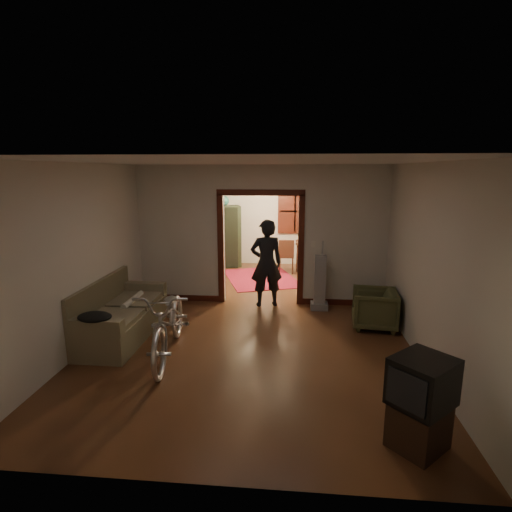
# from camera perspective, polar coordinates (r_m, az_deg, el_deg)

# --- Properties ---
(floor) EXTENTS (5.00, 8.50, 0.01)m
(floor) POSITION_cam_1_polar(r_m,az_deg,el_deg) (7.69, 0.21, -8.30)
(floor) COLOR #3E2213
(floor) RESTS_ON ground
(ceiling) EXTENTS (5.00, 8.50, 0.01)m
(ceiling) POSITION_cam_1_polar(r_m,az_deg,el_deg) (7.21, 0.22, 13.05)
(ceiling) COLOR white
(ceiling) RESTS_ON floor
(wall_back) EXTENTS (5.00, 0.02, 2.80)m
(wall_back) POSITION_cam_1_polar(r_m,az_deg,el_deg) (11.52, 2.08, 5.72)
(wall_back) COLOR beige
(wall_back) RESTS_ON floor
(wall_left) EXTENTS (0.02, 8.50, 2.80)m
(wall_left) POSITION_cam_1_polar(r_m,az_deg,el_deg) (7.94, -18.09, 2.21)
(wall_left) COLOR beige
(wall_left) RESTS_ON floor
(wall_right) EXTENTS (0.02, 8.50, 2.80)m
(wall_right) POSITION_cam_1_polar(r_m,az_deg,el_deg) (7.53, 19.54, 1.60)
(wall_right) COLOR beige
(wall_right) RESTS_ON floor
(partition_wall) EXTENTS (5.00, 0.14, 2.80)m
(partition_wall) POSITION_cam_1_polar(r_m,az_deg,el_deg) (8.06, 0.68, 2.96)
(partition_wall) COLOR beige
(partition_wall) RESTS_ON floor
(door_casing) EXTENTS (1.74, 0.20, 2.32)m
(door_casing) POSITION_cam_1_polar(r_m,az_deg,el_deg) (8.11, 0.68, 0.86)
(door_casing) COLOR #3E160E
(door_casing) RESTS_ON floor
(far_window) EXTENTS (0.98, 0.06, 1.28)m
(far_window) POSITION_cam_1_polar(r_m,az_deg,el_deg) (11.44, 5.60, 6.39)
(far_window) COLOR black
(far_window) RESTS_ON wall_back
(chandelier) EXTENTS (0.24, 0.24, 0.24)m
(chandelier) POSITION_cam_1_polar(r_m,az_deg,el_deg) (9.70, 1.54, 10.15)
(chandelier) COLOR #FFE0A5
(chandelier) RESTS_ON ceiling
(light_switch) EXTENTS (0.08, 0.01, 0.12)m
(light_switch) POSITION_cam_1_polar(r_m,az_deg,el_deg) (7.99, 8.17, 1.67)
(light_switch) COLOR silver
(light_switch) RESTS_ON partition_wall
(sofa) EXTENTS (0.94, 2.06, 0.95)m
(sofa) POSITION_cam_1_polar(r_m,az_deg,el_deg) (6.93, -18.88, -7.16)
(sofa) COLOR brown
(sofa) RESTS_ON floor
(rolled_paper) EXTENTS (0.10, 0.78, 0.10)m
(rolled_paper) POSITION_cam_1_polar(r_m,az_deg,el_deg) (7.14, -17.20, -6.01)
(rolled_paper) COLOR beige
(rolled_paper) RESTS_ON sofa
(jacket) EXTENTS (0.48, 0.36, 0.14)m
(jacket) POSITION_cam_1_polar(r_m,az_deg,el_deg) (6.07, -22.06, -8.07)
(jacket) COLOR black
(jacket) RESTS_ON sofa
(bicycle) EXTENTS (0.95, 2.13, 1.08)m
(bicycle) POSITION_cam_1_polar(r_m,az_deg,el_deg) (6.01, -12.25, -9.06)
(bicycle) COLOR silver
(bicycle) RESTS_ON floor
(armchair) EXTENTS (0.82, 0.81, 0.68)m
(armchair) POSITION_cam_1_polar(r_m,az_deg,el_deg) (7.27, 16.53, -7.21)
(armchair) COLOR #454828
(armchair) RESTS_ON floor
(tv_stand) EXTENTS (0.66, 0.66, 0.45)m
(tv_stand) POSITION_cam_1_polar(r_m,az_deg,el_deg) (4.55, 22.20, -21.62)
(tv_stand) COLOR black
(tv_stand) RESTS_ON floor
(crt_tv) EXTENTS (0.73, 0.73, 0.47)m
(crt_tv) POSITION_cam_1_polar(r_m,az_deg,el_deg) (4.31, 22.73, -16.23)
(crt_tv) COLOR black
(crt_tv) RESTS_ON tv_stand
(vacuum) EXTENTS (0.40, 0.36, 1.09)m
(vacuum) POSITION_cam_1_polar(r_m,az_deg,el_deg) (7.89, 9.11, -3.75)
(vacuum) COLOR gray
(vacuum) RESTS_ON floor
(person) EXTENTS (0.72, 0.57, 1.75)m
(person) POSITION_cam_1_polar(r_m,az_deg,el_deg) (7.94, 1.48, -1.03)
(person) COLOR black
(person) RESTS_ON floor
(oriental_rug) EXTENTS (2.22, 2.54, 0.02)m
(oriental_rug) POSITION_cam_1_polar(r_m,az_deg,el_deg) (10.14, 0.72, -3.18)
(oriental_rug) COLOR maroon
(oriental_rug) RESTS_ON floor
(locker) EXTENTS (0.97, 0.74, 1.73)m
(locker) POSITION_cam_1_polar(r_m,az_deg,el_deg) (11.28, -4.50, 2.80)
(locker) COLOR #212C1A
(locker) RESTS_ON floor
(globe) EXTENTS (0.28, 0.28, 0.28)m
(globe) POSITION_cam_1_polar(r_m,az_deg,el_deg) (11.15, -4.59, 8.27)
(globe) COLOR #1E5972
(globe) RESTS_ON locker
(desk) EXTENTS (1.12, 0.71, 0.78)m
(desk) POSITION_cam_1_polar(r_m,az_deg,el_deg) (11.02, 8.39, -0.02)
(desk) COLOR #331A11
(desk) RESTS_ON floor
(desk_chair) EXTENTS (0.45, 0.45, 0.91)m
(desk_chair) POSITION_cam_1_polar(r_m,az_deg,el_deg) (10.66, 4.35, 0.03)
(desk_chair) COLOR #331A11
(desk_chair) RESTS_ON floor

